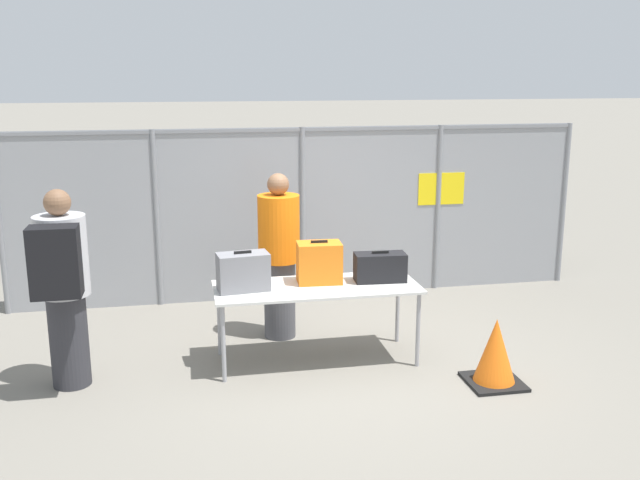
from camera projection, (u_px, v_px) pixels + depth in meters
The scene contains 10 objects.
ground_plane at pixel (343, 366), 6.77m from camera, with size 120.00×120.00×0.00m, color slate.
fence_section at pixel (304, 210), 8.64m from camera, with size 6.98×0.07×2.08m.
inspection_table at pixel (317, 291), 6.74m from camera, with size 1.94×0.77×0.75m.
suitcase_grey at pixel (243, 272), 6.56m from camera, with size 0.49×0.31×0.37m.
suitcase_orange at pixel (319, 263), 6.80m from camera, with size 0.43×0.30×0.41m.
suitcase_black at pixel (380, 267), 6.86m from camera, with size 0.50×0.26×0.30m.
traveler_hooded at pixel (63, 282), 6.09m from camera, with size 0.44×0.68×1.77m.
security_worker_near at pixel (279, 254), 7.33m from camera, with size 0.43×0.43×1.73m.
utility_trailer at pixel (438, 223), 11.15m from camera, with size 3.63×1.91×0.70m.
traffic_cone at pixel (495, 354), 6.33m from camera, with size 0.49×0.49×0.61m.
Camera 1 is at (-1.43, -6.15, 2.73)m, focal length 40.00 mm.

